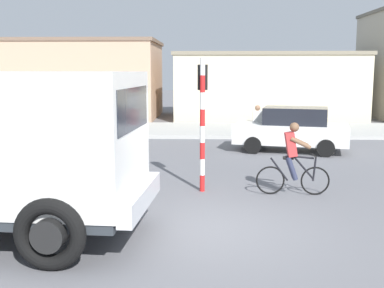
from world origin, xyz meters
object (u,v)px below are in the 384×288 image
Objects in this scene: cyclist at (293,159)px; pedestrian_near_kerb at (257,126)px; traffic_light_pole at (202,106)px; car_red_near at (292,129)px.

cyclist is 1.07× the size of pedestrian_near_kerb.
traffic_light_pole is 6.86m from pedestrian_near_kerb.
cyclist is at bearing -8.96° from traffic_light_pole.
cyclist reaches higher than pedestrian_near_kerb.
traffic_light_pole reaches higher than pedestrian_near_kerb.
car_red_near is at bearing 61.14° from traffic_light_pole.
cyclist is 0.54× the size of traffic_light_pole.
traffic_light_pole is 1.98× the size of pedestrian_near_kerb.
traffic_light_pole is at bearing 171.04° from cyclist.
car_red_near is at bearing -30.32° from pedestrian_near_kerb.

